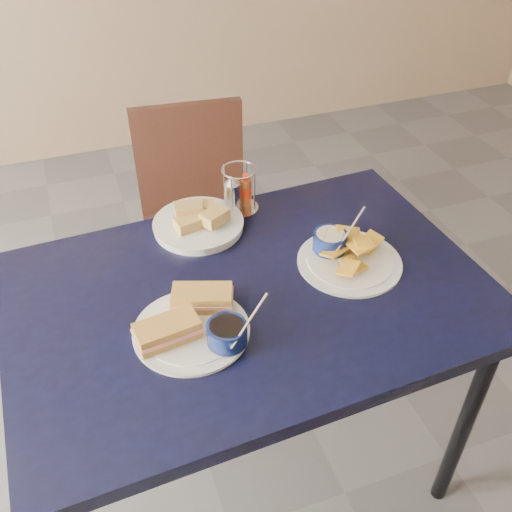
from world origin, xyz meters
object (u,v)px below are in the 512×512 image
object	(u,v)px
condiment_caddy	(238,192)
dining_table	(250,310)
sandwich_plate	(195,323)
chair_far	(194,206)
plantain_plate	(344,253)
bread_basket	(199,222)

from	to	relation	value
condiment_caddy	dining_table	bearing A→B (deg)	-103.72
sandwich_plate	dining_table	bearing A→B (deg)	28.13
chair_far	plantain_plate	distance (m)	0.83
sandwich_plate	plantain_plate	bearing A→B (deg)	15.27
dining_table	condiment_caddy	distance (m)	0.38
condiment_caddy	bread_basket	bearing A→B (deg)	-157.33
bread_basket	condiment_caddy	bearing A→B (deg)	22.67
dining_table	sandwich_plate	world-z (taller)	sandwich_plate
dining_table	plantain_plate	xyz separation A→B (m)	(0.27, 0.03, 0.09)
bread_basket	dining_table	bearing A→B (deg)	-80.21
chair_far	plantain_plate	size ratio (longest dim) A/B	3.14
dining_table	chair_far	world-z (taller)	chair_far
condiment_caddy	plantain_plate	bearing A→B (deg)	-59.59
sandwich_plate	chair_far	bearing A→B (deg)	76.44
dining_table	chair_far	xyz separation A→B (m)	(0.05, 0.79, -0.19)
bread_basket	sandwich_plate	bearing A→B (deg)	-106.35
chair_far	condiment_caddy	distance (m)	0.54
dining_table	condiment_caddy	world-z (taller)	condiment_caddy
chair_far	sandwich_plate	xyz separation A→B (m)	(-0.21, -0.87, 0.29)
bread_basket	condiment_caddy	distance (m)	0.15
sandwich_plate	condiment_caddy	world-z (taller)	condiment_caddy
plantain_plate	dining_table	bearing A→B (deg)	-173.31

